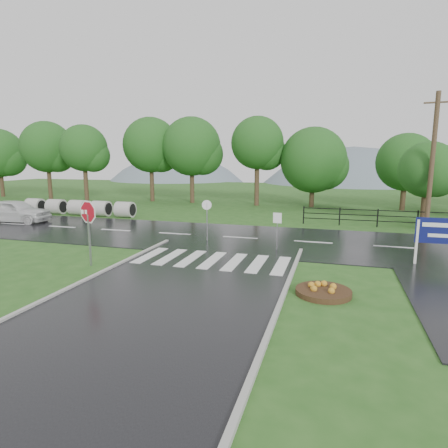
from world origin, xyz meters
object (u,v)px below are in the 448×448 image
(stop_sign, at_px, (88,218))
(car_white, at_px, (16,223))
(culvert_pipes, at_px, (78,208))
(estate_billboard, at_px, (446,234))

(stop_sign, xyz_separation_m, car_white, (-11.75, 7.75, -2.01))
(stop_sign, bearing_deg, car_white, 146.60)
(culvert_pipes, xyz_separation_m, estate_billboard, (23.96, -8.06, 0.80))
(culvert_pipes, xyz_separation_m, stop_sign, (9.85, -12.06, 1.41))
(stop_sign, height_order, estate_billboard, stop_sign)
(car_white, bearing_deg, culvert_pipes, -32.22)
(culvert_pipes, bearing_deg, estate_billboard, -18.60)
(stop_sign, bearing_deg, culvert_pipes, 129.24)
(culvert_pipes, bearing_deg, car_white, -113.72)
(culvert_pipes, distance_m, car_white, 4.75)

